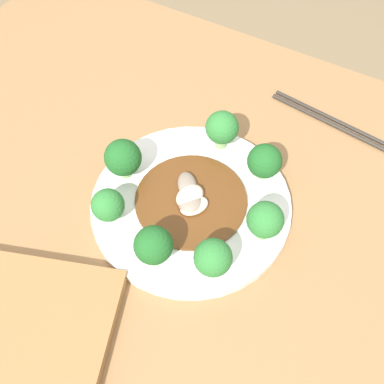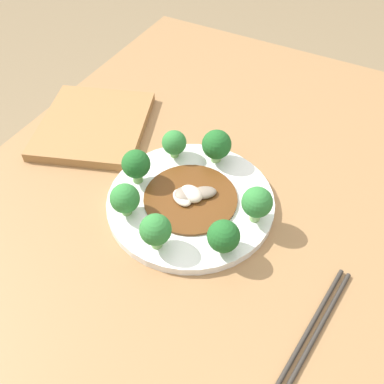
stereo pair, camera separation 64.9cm
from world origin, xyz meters
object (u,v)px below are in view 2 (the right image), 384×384
Objects in this scene: broccoli_southwest at (224,236)px; broccoli_west at (158,231)px; broccoli_northeast at (174,143)px; broccoli_north at (136,165)px; broccoli_east at (217,145)px; cutting_board at (94,125)px; stirfry_center at (191,197)px; chopsticks at (312,333)px; broccoli_south at (257,203)px; broccoli_northwest at (125,199)px; plate at (192,203)px.

broccoli_southwest is 0.90× the size of broccoli_west.
broccoli_northeast is 0.94× the size of broccoli_southwest.
broccoli_northeast is 0.83× the size of broccoli_north.
broccoli_northeast is 0.08m from broccoli_east.
broccoli_west reaches higher than cutting_board.
broccoli_north is at bearing 93.05° from stirfry_center.
broccoli_north is 0.28× the size of chopsticks.
stirfry_center is 0.30m from chopsticks.
broccoli_west is (-0.20, -0.09, 0.01)m from broccoli_northeast.
chopsticks is at bearing -116.74° from stirfry_center.
broccoli_south reaches higher than broccoli_northwest.
broccoli_northeast is (0.09, 0.09, 0.04)m from plate.
broccoli_north reaches higher than plate.
broccoli_west is 0.27× the size of chopsticks.
broccoli_northeast is 0.17m from broccoli_northwest.
broccoli_southwest is at bearing -64.78° from broccoli_west.
broccoli_southwest is 0.24× the size of chopsticks.
broccoli_east is at bearing -21.67° from broccoli_northwest.
broccoli_southwest is at bearing -113.35° from cutting_board.
plate is 0.01m from stirfry_center.
broccoli_northeast is 0.22m from broccoli_south.
broccoli_west reaches higher than broccoli_southwest.
broccoli_west is 0.40× the size of stirfry_center.
cutting_board is (-0.02, 0.28, -0.04)m from broccoli_east.
chopsticks is 0.82× the size of cutting_board.
broccoli_north is at bearing 92.83° from plate.
broccoli_south is 0.28× the size of chopsticks.
chopsticks is 0.60m from cutting_board.
plate is 1.22× the size of chopsticks.
broccoli_south is at bearing -84.08° from plate.
broccoli_south is 1.14× the size of broccoli_southwest.
plate is 4.44× the size of broccoli_east.
plate is 1.00× the size of cutting_board.
broccoli_northeast reaches higher than cutting_board.
broccoli_southwest is 0.22m from broccoli_north.
broccoli_east is at bearing 50.66° from broccoli_south.
cutting_board is (0.23, 0.56, 0.01)m from chopsticks.
cutting_board is (0.10, 0.18, -0.05)m from broccoli_north.
broccoli_east is 0.98× the size of broccoli_north.
broccoli_west is (-0.23, -0.01, 0.00)m from broccoli_east.
broccoli_southwest is 0.19m from chopsticks.
broccoli_west is 0.22× the size of cutting_board.
broccoli_west is at bearing 137.99° from broccoli_south.
broccoli_south is at bearing -65.44° from broccoli_northwest.
broccoli_east is 0.38m from chopsticks.
broccoli_north reaches higher than cutting_board.
broccoli_east reaches higher than cutting_board.
stirfry_center is at bearing -136.06° from broccoli_northeast.
cutting_board is (0.17, 0.20, -0.04)m from broccoli_northwest.
broccoli_southwest is (-0.07, -0.09, 0.04)m from plate.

